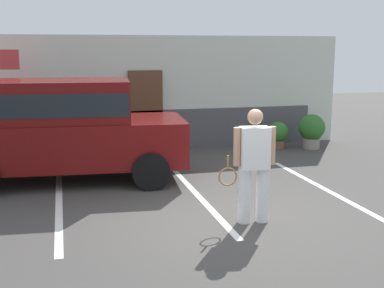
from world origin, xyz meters
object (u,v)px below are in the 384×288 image
Objects in this scene: tennis_player_man at (254,165)px; potted_plant_by_porch at (278,134)px; parked_suv at (64,125)px; potted_plant_secondary at (312,130)px.

potted_plant_by_porch is (2.81, 5.35, -0.52)m from tennis_player_man.
parked_suv is at bearing -159.76° from potted_plant_by_porch.
parked_suv is at bearing -164.35° from potted_plant_secondary.
potted_plant_secondary is at bearing -16.55° from potted_plant_by_porch.
potted_plant_by_porch is at bearing 25.10° from parked_suv.
potted_plant_by_porch is 0.77× the size of potted_plant_secondary.
tennis_player_man is at bearing -44.87° from parked_suv.
potted_plant_secondary reaches higher than potted_plant_by_porch.
parked_suv is 5.10× the size of potted_plant_secondary.
potted_plant_secondary is (0.86, -0.26, 0.12)m from potted_plant_by_porch.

